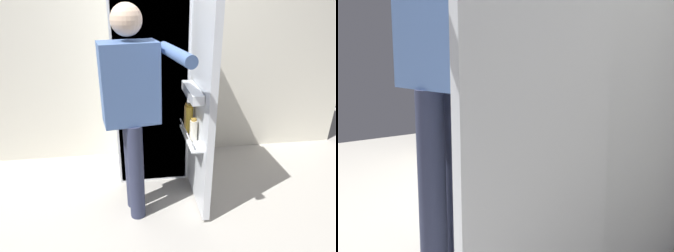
# 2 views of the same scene
# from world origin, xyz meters

# --- Properties ---
(refrigerator) EXTENTS (0.70, 1.21, 1.72)m
(refrigerator) POSITION_xyz_m (0.03, 0.48, 0.86)
(refrigerator) COLOR silver
(refrigerator) RESTS_ON ground_plane
(person) EXTENTS (0.59, 0.65, 1.60)m
(person) POSITION_xyz_m (-0.17, -0.15, 0.95)
(person) COLOR #2D334C
(person) RESTS_ON ground_plane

